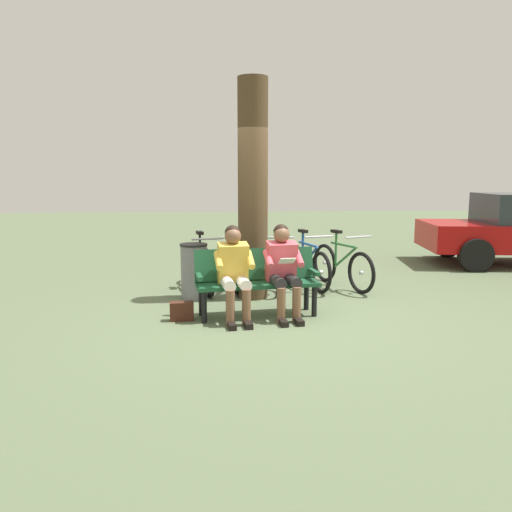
% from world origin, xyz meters
% --- Properties ---
extents(ground_plane, '(40.00, 40.00, 0.00)m').
position_xyz_m(ground_plane, '(0.00, 0.00, 0.00)').
color(ground_plane, '#566647').
extents(bench, '(1.65, 0.69, 0.87)m').
position_xyz_m(bench, '(0.20, -0.18, 0.51)').
color(bench, '#194C2D').
rests_on(bench, ground).
extents(person_reading, '(0.53, 0.80, 1.20)m').
position_xyz_m(person_reading, '(-0.14, -0.06, 0.66)').
color(person_reading, '#D84C59').
rests_on(person_reading, ground).
extents(person_companion, '(0.53, 0.80, 1.20)m').
position_xyz_m(person_companion, '(0.50, 0.03, 0.66)').
color(person_companion, gold).
rests_on(person_companion, ground).
extents(handbag, '(0.31, 0.16, 0.24)m').
position_xyz_m(handbag, '(1.17, 0.04, 0.12)').
color(handbag, '#3F1E14').
rests_on(handbag, ground).
extents(tree_trunk, '(0.44, 0.44, 3.21)m').
position_xyz_m(tree_trunk, '(0.18, -1.14, 1.61)').
color(tree_trunk, '#4C3823').
rests_on(tree_trunk, ground).
extents(litter_bin, '(0.41, 0.41, 0.82)m').
position_xyz_m(litter_bin, '(1.07, -1.15, 0.41)').
color(litter_bin, slate).
rests_on(litter_bin, ground).
extents(bicycle_black, '(0.72, 1.58, 0.94)m').
position_xyz_m(bicycle_black, '(-1.33, -1.72, 0.36)').
color(bicycle_black, black).
rests_on(bicycle_black, ground).
extents(bicycle_silver, '(0.59, 1.64, 0.94)m').
position_xyz_m(bicycle_silver, '(-0.76, -1.83, 0.36)').
color(bicycle_silver, black).
rests_on(bicycle_silver, ground).
extents(bicycle_purple, '(0.48, 1.68, 0.94)m').
position_xyz_m(bicycle_purple, '(-0.25, -1.78, 0.36)').
color(bicycle_purple, black).
rests_on(bicycle_purple, ground).
extents(bicycle_red, '(0.48, 1.67, 0.94)m').
position_xyz_m(bicycle_red, '(0.35, -1.84, 0.36)').
color(bicycle_red, black).
rests_on(bicycle_red, ground).
extents(bicycle_green, '(0.55, 1.65, 0.94)m').
position_xyz_m(bicycle_green, '(0.96, -1.68, 0.36)').
color(bicycle_green, black).
rests_on(bicycle_green, ground).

